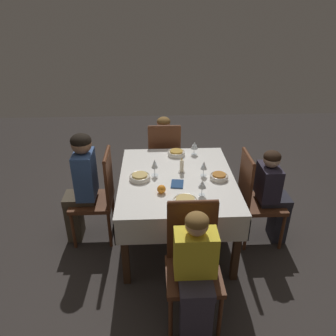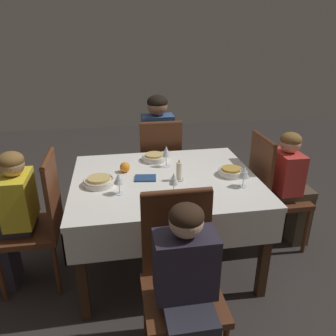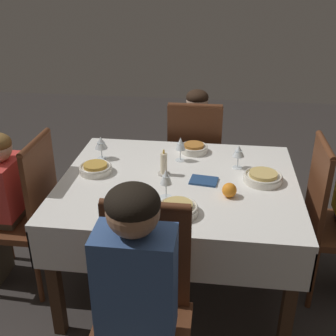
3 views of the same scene
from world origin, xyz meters
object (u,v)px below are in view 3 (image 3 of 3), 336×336
Objects in this scene: wine_glass_west at (239,152)px; candle_centerpiece at (164,165)px; chair_north at (143,307)px; orange_fruit at (229,190)px; dining_table at (178,193)px; chair_east at (26,209)px; chair_south at (195,157)px; wine_glass_north at (166,178)px; wine_glass_south at (180,144)px; chair_west at (334,216)px; person_adult_denim at (134,310)px; person_child_dark at (196,144)px; napkin_red_folded at (204,181)px; bowl_south at (194,148)px; bowl_east at (96,168)px; bowl_north at (178,209)px; wine_glass_east at (101,143)px.

wine_glass_west is 0.92× the size of candle_centerpiece.
orange_fruit is at bearing 60.53° from chair_north.
orange_fruit is at bearing 150.77° from dining_table.
chair_south is at bearing 132.92° from chair_east.
chair_south reaches higher than candle_centerpiece.
wine_glass_north is 1.11× the size of wine_glass_south.
chair_west is 0.84× the size of person_adult_denim.
person_child_dark is at bearing 138.11° from chair_east.
napkin_red_folded is at bearing 95.12° from chair_west.
bowl_south is 0.41m from napkin_red_folded.
bowl_east is 0.53m from wine_glass_south.
napkin_red_folded is (-1.03, -0.08, 0.21)m from chair_east.
wine_glass_south is (-0.05, -1.03, 0.31)m from chair_north.
chair_north is 0.97× the size of person_child_dark.
bowl_east is at bearing 33.99° from bowl_south.
bowl_east is at bearing -36.33° from bowl_north.
orange_fruit is at bearing 154.04° from wine_glass_east.
bowl_east is at bearing 94.62° from wine_glass_east.
chair_north and chair_west have the same top height.
person_adult_denim is 7.09× the size of napkin_red_folded.
dining_table is at bearing 30.39° from wine_glass_west.
person_adult_denim is at bearing 136.01° from chair_west.
wine_glass_north is 0.47m from wine_glass_south.
chair_west is 1.00× the size of chair_east.
chair_south reaches higher than napkin_red_folded.
chair_east reaches higher than dining_table.
chair_north is at bearing 60.53° from orange_fruit.
person_adult_denim is at bearing 113.37° from bowl_east.
person_child_dark is at bearing -98.55° from candle_centerpiece.
wine_glass_south is 0.97× the size of candle_centerpiece.
chair_east is 1.09m from bowl_south.
orange_fruit is (-0.30, 0.41, -0.07)m from wine_glass_south.
dining_table is 0.58m from wine_glass_east.
dining_table is 1.36× the size of chair_north.
chair_north is at bearing 90.00° from person_adult_denim.
chair_north is 1.09m from wine_glass_west.
bowl_south is at bearing 68.04° from chair_west.
chair_north reaches higher than bowl_east.
wine_glass_west is at bearing 177.91° from wine_glass_east.
dining_table is 9.10× the size of wine_glass_west.
dining_table is at bearing -101.71° from wine_glass_north.
wine_glass_east is (0.43, -1.00, 0.31)m from chair_north.
dining_table is at bearing 95.88° from chair_east.
bowl_north reaches higher than dining_table.
chair_east is at bearing 42.92° from chair_south.
wine_glass_east reaches higher than bowl_north.
chair_north is at bearing 87.28° from wine_glass_north.
wine_glass_west is at bearing -149.61° from dining_table.
napkin_red_folded is at bearing -132.13° from wine_glass_north.
candle_centerpiece is 0.96× the size of napkin_red_folded.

